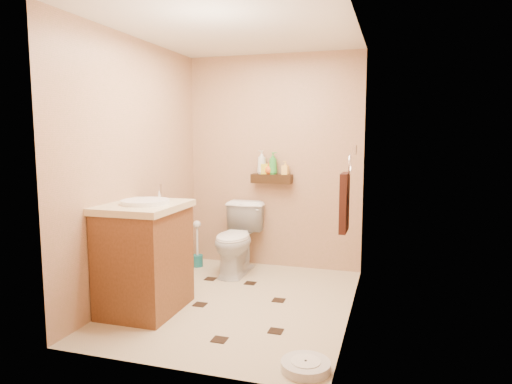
% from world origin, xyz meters
% --- Properties ---
extents(ground, '(2.50, 2.50, 0.00)m').
position_xyz_m(ground, '(0.00, 0.00, 0.00)').
color(ground, '#BFAA8C').
rests_on(ground, ground).
extents(wall_back, '(2.00, 0.04, 2.40)m').
position_xyz_m(wall_back, '(0.00, 1.25, 1.20)').
color(wall_back, tan).
rests_on(wall_back, ground).
extents(wall_front, '(2.00, 0.04, 2.40)m').
position_xyz_m(wall_front, '(0.00, -1.25, 1.20)').
color(wall_front, tan).
rests_on(wall_front, ground).
extents(wall_left, '(0.04, 2.50, 2.40)m').
position_xyz_m(wall_left, '(-1.00, 0.00, 1.20)').
color(wall_left, tan).
rests_on(wall_left, ground).
extents(wall_right, '(0.04, 2.50, 2.40)m').
position_xyz_m(wall_right, '(1.00, 0.00, 1.20)').
color(wall_right, tan).
rests_on(wall_right, ground).
extents(ceiling, '(2.00, 2.50, 0.02)m').
position_xyz_m(ceiling, '(0.00, 0.00, 2.40)').
color(ceiling, silver).
rests_on(ceiling, wall_back).
extents(wall_shelf, '(0.46, 0.14, 0.10)m').
position_xyz_m(wall_shelf, '(0.00, 1.17, 1.02)').
color(wall_shelf, '#361F0E').
rests_on(wall_shelf, wall_back).
extents(floor_accents, '(1.09, 1.42, 0.01)m').
position_xyz_m(floor_accents, '(0.02, -0.04, 0.00)').
color(floor_accents, black).
rests_on(floor_accents, ground).
extents(toilet, '(0.43, 0.75, 0.76)m').
position_xyz_m(toilet, '(-0.30, 0.83, 0.38)').
color(toilet, white).
rests_on(toilet, ground).
extents(vanity, '(0.64, 0.77, 1.08)m').
position_xyz_m(vanity, '(-0.70, -0.41, 0.48)').
color(vanity, brown).
rests_on(vanity, ground).
extents(bathroom_scale, '(0.41, 0.41, 0.07)m').
position_xyz_m(bathroom_scale, '(0.82, -1.01, 0.03)').
color(bathroom_scale, silver).
rests_on(bathroom_scale, ground).
extents(toilet_brush, '(0.12, 0.12, 0.54)m').
position_xyz_m(toilet_brush, '(-0.82, 0.94, 0.19)').
color(toilet_brush, '#1A6869').
rests_on(toilet_brush, ground).
extents(towel_ring, '(0.12, 0.30, 0.76)m').
position_xyz_m(towel_ring, '(0.91, 0.25, 0.95)').
color(towel_ring, silver).
rests_on(towel_ring, wall_right).
extents(toilet_paper, '(0.12, 0.11, 0.12)m').
position_xyz_m(toilet_paper, '(-0.94, 0.65, 0.60)').
color(toilet_paper, silver).
rests_on(toilet_paper, wall_left).
extents(bottle_a, '(0.14, 0.14, 0.27)m').
position_xyz_m(bottle_a, '(-0.12, 1.17, 1.20)').
color(bottle_a, silver).
rests_on(bottle_a, wall_shelf).
extents(bottle_b, '(0.11, 0.11, 0.18)m').
position_xyz_m(bottle_b, '(-0.10, 1.17, 1.16)').
color(bottle_b, yellow).
rests_on(bottle_b, wall_shelf).
extents(bottle_c, '(0.12, 0.12, 0.13)m').
position_xyz_m(bottle_c, '(-0.03, 1.17, 1.14)').
color(bottle_c, orange).
rests_on(bottle_c, wall_shelf).
extents(bottle_d, '(0.11, 0.11, 0.25)m').
position_xyz_m(bottle_d, '(0.01, 1.17, 1.19)').
color(bottle_d, green).
rests_on(bottle_d, wall_shelf).
extents(bottle_e, '(0.08, 0.08, 0.15)m').
position_xyz_m(bottle_e, '(0.16, 1.17, 1.15)').
color(bottle_e, '#F8C252').
rests_on(bottle_e, wall_shelf).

